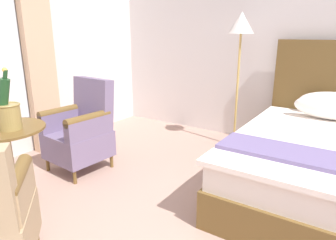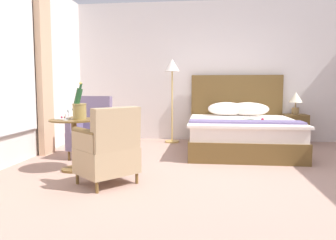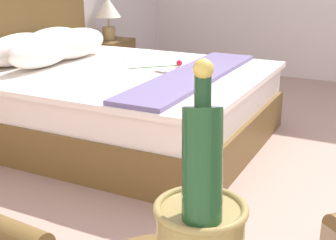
# 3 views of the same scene
# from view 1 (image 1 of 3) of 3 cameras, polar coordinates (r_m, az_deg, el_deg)

# --- Properties ---
(floor_lamp_brass) EXTENTS (0.30, 0.30, 1.65)m
(floor_lamp_brass) POSITION_cam_1_polar(r_m,az_deg,el_deg) (3.77, 13.65, 14.87)
(floor_lamp_brass) COLOR tan
(floor_lamp_brass) RESTS_ON ground
(side_table_round) EXTENTS (0.63, 0.63, 0.68)m
(side_table_round) POSITION_cam_1_polar(r_m,az_deg,el_deg) (2.82, -28.09, -6.21)
(side_table_round) COLOR brown
(side_table_round) RESTS_ON ground
(champagne_bucket) EXTENTS (0.19, 0.19, 0.49)m
(champagne_bucket) POSITION_cam_1_polar(r_m,az_deg,el_deg) (2.65, -28.22, 1.46)
(champagne_bucket) COLOR olive
(champagne_bucket) RESTS_ON side_table_round
(wine_glass_near_bucket) EXTENTS (0.07, 0.07, 0.14)m
(wine_glass_near_bucket) POSITION_cam_1_polar(r_m,az_deg,el_deg) (2.87, -28.25, 1.58)
(wine_glass_near_bucket) COLOR white
(wine_glass_near_bucket) RESTS_ON side_table_round
(armchair_by_window) EXTENTS (0.59, 0.63, 0.96)m
(armchair_by_window) POSITION_cam_1_polar(r_m,az_deg,el_deg) (3.30, -16.19, -1.94)
(armchair_by_window) COLOR brown
(armchair_by_window) RESTS_ON ground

